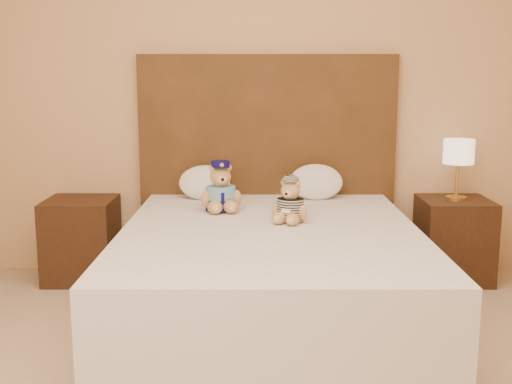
{
  "coord_description": "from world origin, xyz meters",
  "views": [
    {
      "loc": [
        -0.08,
        -2.17,
        1.37
      ],
      "look_at": [
        -0.08,
        1.45,
        0.7
      ],
      "focal_mm": 45.0,
      "sensor_mm": 36.0,
      "label": 1
    }
  ],
  "objects_px": {
    "lamp": "(459,155)",
    "teddy_prisoner": "(290,201)",
    "nightstand_left": "(82,240)",
    "nightstand_right": "(454,240)",
    "pillow_right": "(316,180)",
    "pillow_left": "(205,181)",
    "bed": "(270,277)",
    "teddy_police": "(221,186)"
  },
  "relations": [
    {
      "from": "pillow_left",
      "to": "pillow_right",
      "type": "distance_m",
      "value": 0.74
    },
    {
      "from": "nightstand_right",
      "to": "pillow_right",
      "type": "bearing_deg",
      "value": 178.15
    },
    {
      "from": "nightstand_right",
      "to": "teddy_police",
      "type": "distance_m",
      "value": 1.64
    },
    {
      "from": "pillow_right",
      "to": "nightstand_right",
      "type": "bearing_deg",
      "value": -1.85
    },
    {
      "from": "lamp",
      "to": "pillow_right",
      "type": "relative_size",
      "value": 1.13
    },
    {
      "from": "nightstand_right",
      "to": "teddy_prisoner",
      "type": "distance_m",
      "value": 1.37
    },
    {
      "from": "teddy_police",
      "to": "pillow_right",
      "type": "distance_m",
      "value": 0.73
    },
    {
      "from": "lamp",
      "to": "teddy_police",
      "type": "height_order",
      "value": "lamp"
    },
    {
      "from": "bed",
      "to": "teddy_police",
      "type": "height_order",
      "value": "teddy_police"
    },
    {
      "from": "bed",
      "to": "pillow_right",
      "type": "bearing_deg",
      "value": 68.79
    },
    {
      "from": "nightstand_right",
      "to": "pillow_right",
      "type": "xyz_separation_m",
      "value": [
        -0.93,
        0.03,
        0.4
      ]
    },
    {
      "from": "lamp",
      "to": "teddy_prisoner",
      "type": "relative_size",
      "value": 1.61
    },
    {
      "from": "pillow_left",
      "to": "teddy_police",
      "type": "bearing_deg",
      "value": -71.71
    },
    {
      "from": "bed",
      "to": "lamp",
      "type": "distance_m",
      "value": 1.59
    },
    {
      "from": "bed",
      "to": "lamp",
      "type": "height_order",
      "value": "lamp"
    },
    {
      "from": "nightstand_left",
      "to": "lamp",
      "type": "distance_m",
      "value": 2.56
    },
    {
      "from": "teddy_prisoner",
      "to": "pillow_right",
      "type": "height_order",
      "value": "pillow_right"
    },
    {
      "from": "bed",
      "to": "pillow_right",
      "type": "distance_m",
      "value": 0.98
    },
    {
      "from": "pillow_left",
      "to": "pillow_right",
      "type": "relative_size",
      "value": 0.96
    },
    {
      "from": "nightstand_left",
      "to": "nightstand_right",
      "type": "bearing_deg",
      "value": 0.0
    },
    {
      "from": "pillow_right",
      "to": "nightstand_left",
      "type": "bearing_deg",
      "value": -178.91
    },
    {
      "from": "pillow_left",
      "to": "teddy_prisoner",
      "type": "bearing_deg",
      "value": -52.3
    },
    {
      "from": "nightstand_left",
      "to": "teddy_police",
      "type": "height_order",
      "value": "teddy_police"
    },
    {
      "from": "lamp",
      "to": "teddy_prisoner",
      "type": "distance_m",
      "value": 1.33
    },
    {
      "from": "teddy_prisoner",
      "to": "pillow_left",
      "type": "bearing_deg",
      "value": 150.63
    },
    {
      "from": "pillow_right",
      "to": "lamp",
      "type": "bearing_deg",
      "value": -1.85
    },
    {
      "from": "teddy_prisoner",
      "to": "pillow_right",
      "type": "relative_size",
      "value": 0.7
    },
    {
      "from": "lamp",
      "to": "pillow_left",
      "type": "distance_m",
      "value": 1.68
    },
    {
      "from": "pillow_left",
      "to": "lamp",
      "type": "bearing_deg",
      "value": -1.03
    },
    {
      "from": "teddy_prisoner",
      "to": "pillow_right",
      "type": "xyz_separation_m",
      "value": [
        0.21,
        0.69,
        0.0
      ]
    },
    {
      "from": "bed",
      "to": "teddy_police",
      "type": "relative_size",
      "value": 6.6
    },
    {
      "from": "lamp",
      "to": "pillow_right",
      "type": "bearing_deg",
      "value": 178.15
    },
    {
      "from": "teddy_prisoner",
      "to": "lamp",
      "type": "bearing_deg",
      "value": 53.14
    },
    {
      "from": "nightstand_right",
      "to": "teddy_police",
      "type": "bearing_deg",
      "value": -166.86
    },
    {
      "from": "lamp",
      "to": "pillow_left",
      "type": "relative_size",
      "value": 1.18
    },
    {
      "from": "bed",
      "to": "pillow_left",
      "type": "xyz_separation_m",
      "value": [
        -0.42,
        0.83,
        0.4
      ]
    },
    {
      "from": "lamp",
      "to": "teddy_prisoner",
      "type": "bearing_deg",
      "value": -149.8
    },
    {
      "from": "bed",
      "to": "nightstand_right",
      "type": "relative_size",
      "value": 3.64
    },
    {
      "from": "bed",
      "to": "nightstand_left",
      "type": "relative_size",
      "value": 3.64
    },
    {
      "from": "pillow_left",
      "to": "nightstand_right",
      "type": "bearing_deg",
      "value": -1.03
    },
    {
      "from": "nightstand_left",
      "to": "lamp",
      "type": "bearing_deg",
      "value": 0.0
    },
    {
      "from": "lamp",
      "to": "teddy_police",
      "type": "xyz_separation_m",
      "value": [
        -1.54,
        -0.36,
        -0.15
      ]
    }
  ]
}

